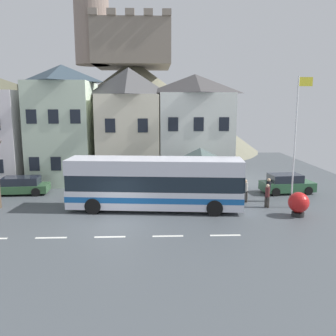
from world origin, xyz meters
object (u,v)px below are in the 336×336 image
at_px(transit_bus, 155,184).
at_px(parked_car_00, 287,184).
at_px(townhouse_03, 195,129).
at_px(townhouse_02, 129,125).
at_px(public_bench, 219,185).
at_px(harbour_buoy, 299,203).
at_px(pedestrian_00, 245,190).
at_px(bus_shelter, 200,156).
at_px(parked_car_01, 20,186).
at_px(townhouse_01, 64,124).
at_px(pedestrian_01, 267,195).
at_px(flagpole, 296,135).
at_px(pedestrian_03, 268,188).
at_px(pedestrian_02, 229,186).
at_px(hilltop_castle, 133,102).

distance_m(transit_bus, parked_car_00, 10.94).
bearing_deg(parked_car_00, townhouse_03, 137.72).
xyz_separation_m(townhouse_02, public_bench, (7.27, -4.47, -4.45)).
bearing_deg(harbour_buoy, pedestrian_00, 125.94).
height_order(townhouse_03, parked_car_00, townhouse_03).
bearing_deg(harbour_buoy, public_bench, 118.62).
xyz_separation_m(bus_shelter, harbour_buoy, (5.40, -5.03, -2.16)).
relative_size(transit_bus, parked_car_01, 2.51).
height_order(bus_shelter, parked_car_00, bus_shelter).
bearing_deg(parked_car_01, transit_bus, 152.67).
height_order(townhouse_01, parked_car_01, townhouse_01).
height_order(pedestrian_01, flagpole, flagpole).
distance_m(parked_car_00, pedestrian_01, 4.74).
distance_m(pedestrian_00, pedestrian_03, 1.66).
relative_size(townhouse_03, parked_car_00, 2.28).
height_order(townhouse_01, flagpole, townhouse_01).
bearing_deg(bus_shelter, transit_bus, -135.52).
bearing_deg(pedestrian_01, pedestrian_02, 131.58).
relative_size(hilltop_castle, public_bench, 23.56).
xyz_separation_m(pedestrian_02, pedestrian_03, (2.60, -0.81, -0.01)).
relative_size(townhouse_01, bus_shelter, 2.78).
bearing_deg(pedestrian_00, townhouse_01, 151.14).
relative_size(parked_car_00, parked_car_01, 0.91).
distance_m(townhouse_03, pedestrian_02, 7.67).
height_order(townhouse_01, pedestrian_01, townhouse_01).
relative_size(townhouse_02, hilltop_castle, 0.27).
relative_size(public_bench, flagpole, 0.18).
bearing_deg(public_bench, flagpole, -49.81).
distance_m(hilltop_castle, parked_car_01, 29.07).
relative_size(transit_bus, flagpole, 1.33).
height_order(townhouse_02, parked_car_01, townhouse_02).
distance_m(hilltop_castle, parked_car_00, 31.46).
bearing_deg(parked_car_00, bus_shelter, -178.82).
relative_size(townhouse_02, pedestrian_00, 6.14).
xyz_separation_m(pedestrian_01, pedestrian_02, (-2.05, 2.31, 0.12)).
distance_m(townhouse_02, pedestrian_03, 13.33).
bearing_deg(pedestrian_01, transit_bus, -178.63).
bearing_deg(harbour_buoy, flagpole, 79.15).
bearing_deg(flagpole, townhouse_02, 140.74).
xyz_separation_m(bus_shelter, pedestrian_03, (4.64, -1.57, -2.05)).
height_order(townhouse_02, flagpole, townhouse_02).
bearing_deg(bus_shelter, pedestrian_01, -36.87).
relative_size(pedestrian_03, flagpole, 0.20).
xyz_separation_m(pedestrian_00, public_bench, (-1.22, 3.32, -0.42)).
bearing_deg(harbour_buoy, transit_bus, 168.41).
height_order(parked_car_01, pedestrian_01, pedestrian_01).
bearing_deg(pedestrian_00, parked_car_00, 33.24).
relative_size(pedestrian_02, public_bench, 1.04).
bearing_deg(townhouse_02, harbour_buoy, -45.60).
bearing_deg(townhouse_02, townhouse_01, 179.95).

